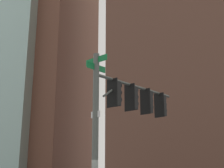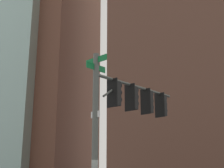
{
  "view_description": "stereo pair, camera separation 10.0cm",
  "coord_description": "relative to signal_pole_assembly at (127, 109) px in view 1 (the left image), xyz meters",
  "views": [
    {
      "loc": [
        11.28,
        3.39,
        2.06
      ],
      "look_at": [
        -0.85,
        0.52,
        5.5
      ],
      "focal_mm": 51.67,
      "sensor_mm": 36.0,
      "label": 1
    },
    {
      "loc": [
        11.25,
        3.49,
        2.06
      ],
      "look_at": [
        -0.85,
        0.52,
        5.5
      ],
      "focal_mm": 51.67,
      "sensor_mm": 36.0,
      "label": 2
    }
  ],
  "objects": [
    {
      "name": "building_brick_nearside",
      "position": [
        -28.49,
        2.25,
        18.01
      ],
      "size": [
        26.34,
        14.31,
        45.21
      ],
      "primitive_type": "cube",
      "color": "brown",
      "rests_on": "ground_plane"
    },
    {
      "name": "signal_pole_assembly",
      "position": [
        0.0,
        0.0,
        0.0
      ],
      "size": [
        4.86,
        3.02,
        6.53
      ],
      "rotation": [
        0.0,
        0.0,
        2.63
      ],
      "color": "#4C514C",
      "rests_on": "ground_plane"
    },
    {
      "name": "building_glass_tower",
      "position": [
        -43.73,
        -32.33,
        31.51
      ],
      "size": [
        29.1,
        22.73,
        72.21
      ],
      "primitive_type": "cube",
      "color": "#9EC6C1",
      "rests_on": "ground_plane"
    },
    {
      "name": "building_brick_midblock",
      "position": [
        -43.37,
        -24.28,
        16.88
      ],
      "size": [
        23.47,
        14.52,
        42.96
      ],
      "primitive_type": "cube",
      "color": "brown",
      "rests_on": "ground_plane"
    }
  ]
}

